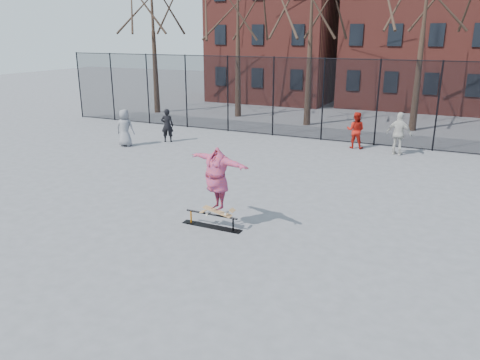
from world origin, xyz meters
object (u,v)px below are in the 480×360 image
at_px(bystander_grey, 125,128).
at_px(bystander_red, 356,130).
at_px(skateboard, 217,213).
at_px(bystander_white, 399,134).
at_px(skater, 217,181).
at_px(skate_rail, 212,222).
at_px(bystander_black, 167,125).

xyz_separation_m(bystander_grey, bystander_red, (9.84, 4.24, -0.03)).
height_order(skateboard, bystander_white, bystander_white).
bearing_deg(bystander_white, skateboard, 84.71).
bearing_deg(bystander_grey, skateboard, 126.83).
xyz_separation_m(bystander_grey, bystander_white, (11.80, 3.80, 0.07)).
relative_size(skateboard, skater, 0.43).
bearing_deg(bystander_grey, skate_rail, 126.22).
bearing_deg(skate_rail, bystander_grey, 140.97).
xyz_separation_m(bystander_black, bystander_red, (8.56, 2.63, 0.03)).
relative_size(bystander_grey, bystander_white, 0.93).
xyz_separation_m(skateboard, bystander_black, (-7.25, 8.37, 0.37)).
xyz_separation_m(skate_rail, bystander_black, (-7.07, 8.37, 0.66)).
bearing_deg(bystander_grey, skater, 126.83).
distance_m(bystander_black, bystander_red, 8.96).
relative_size(skate_rail, bystander_red, 1.06).
relative_size(skate_rail, bystander_grey, 1.02).
xyz_separation_m(skate_rail, skateboard, (0.18, 0.00, 0.29)).
bearing_deg(skateboard, skate_rail, 180.00).
bearing_deg(skater, bystander_black, 148.87).
height_order(skater, bystander_grey, skater).
height_order(bystander_grey, bystander_black, bystander_grey).
relative_size(bystander_grey, bystander_black, 1.06).
bearing_deg(skateboard, bystander_red, 83.18).
xyz_separation_m(skater, bystander_grey, (-8.52, 6.76, -0.48)).
relative_size(bystander_black, bystander_red, 0.97).
distance_m(skate_rail, skater, 1.20).
relative_size(skate_rail, skater, 0.85).
height_order(bystander_grey, bystander_red, bystander_grey).
height_order(skater, bystander_black, skater).
xyz_separation_m(skate_rail, bystander_red, (1.50, 11.00, 0.69)).
bearing_deg(bystander_white, skater, 84.71).
bearing_deg(bystander_black, skateboard, 106.23).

